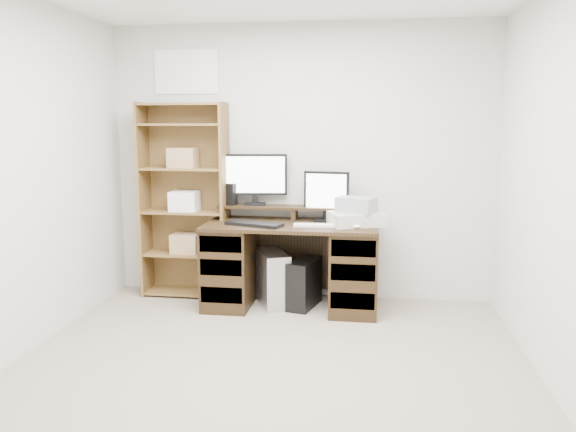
% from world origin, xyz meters
% --- Properties ---
extents(room, '(3.54, 4.04, 2.54)m').
position_xyz_m(room, '(-0.00, 0.00, 1.25)').
color(room, gray).
rests_on(room, ground).
extents(desk, '(1.50, 0.70, 0.75)m').
position_xyz_m(desk, '(-0.03, 1.64, 0.39)').
color(desk, black).
rests_on(desk, ground).
extents(riser_shelf, '(1.40, 0.22, 0.12)m').
position_xyz_m(riser_shelf, '(-0.03, 1.85, 0.84)').
color(riser_shelf, black).
rests_on(riser_shelf, desk).
extents(monitor_wide, '(0.59, 0.17, 0.47)m').
position_xyz_m(monitor_wide, '(-0.40, 1.89, 1.13)').
color(monitor_wide, black).
rests_on(monitor_wide, riser_shelf).
extents(monitor_small, '(0.41, 0.18, 0.44)m').
position_xyz_m(monitor_small, '(0.26, 1.80, 0.99)').
color(monitor_small, black).
rests_on(monitor_small, desk).
extents(speaker, '(0.10, 0.10, 0.20)m').
position_xyz_m(speaker, '(-0.61, 1.84, 0.97)').
color(speaker, black).
rests_on(speaker, riser_shelf).
extents(keyboard_black, '(0.53, 0.32, 0.03)m').
position_xyz_m(keyboard_black, '(-0.33, 1.49, 0.76)').
color(keyboard_black, black).
rests_on(keyboard_black, desk).
extents(keyboard_white, '(0.39, 0.14, 0.02)m').
position_xyz_m(keyboard_white, '(0.20, 1.53, 0.76)').
color(keyboard_white, white).
rests_on(keyboard_white, desk).
extents(mouse, '(0.09, 0.06, 0.03)m').
position_xyz_m(mouse, '(0.53, 1.48, 0.77)').
color(mouse, white).
rests_on(mouse, desk).
extents(printer, '(0.53, 0.46, 0.11)m').
position_xyz_m(printer, '(0.53, 1.64, 0.80)').
color(printer, '#BAB5A2').
rests_on(printer, desk).
extents(basket, '(0.37, 0.32, 0.13)m').
position_xyz_m(basket, '(0.53, 1.64, 0.93)').
color(basket, gray).
rests_on(basket, printer).
extents(tower_silver, '(0.39, 0.53, 0.48)m').
position_xyz_m(tower_silver, '(-0.21, 1.67, 0.24)').
color(tower_silver, '#ACADB3').
rests_on(tower_silver, ground).
extents(tower_black, '(0.28, 0.46, 0.42)m').
position_xyz_m(tower_black, '(0.09, 1.64, 0.21)').
color(tower_black, black).
rests_on(tower_black, ground).
extents(bookshelf, '(0.80, 0.30, 1.80)m').
position_xyz_m(bookshelf, '(-1.06, 1.86, 0.92)').
color(bookshelf, brown).
rests_on(bookshelf, ground).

